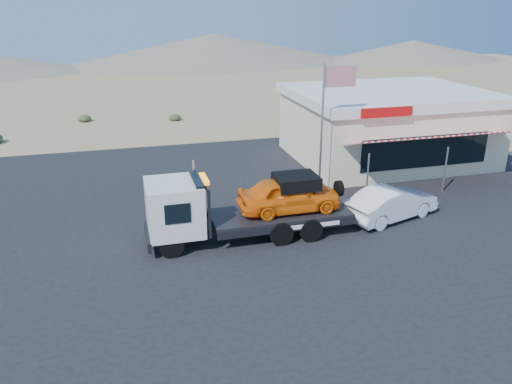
{
  "coord_description": "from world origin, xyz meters",
  "views": [
    {
      "loc": [
        -3.88,
        -15.71,
        8.45
      ],
      "look_at": [
        0.93,
        1.84,
        1.5
      ],
      "focal_mm": 35.0,
      "sensor_mm": 36.0,
      "label": 1
    }
  ],
  "objects_px": {
    "jerky_store": "(386,124)",
    "flagpole": "(327,115)",
    "tow_truck": "(244,204)",
    "white_sedan": "(392,203)"
  },
  "relations": [
    {
      "from": "tow_truck",
      "to": "flagpole",
      "type": "height_order",
      "value": "flagpole"
    },
    {
      "from": "jerky_store",
      "to": "flagpole",
      "type": "relative_size",
      "value": 1.73
    },
    {
      "from": "tow_truck",
      "to": "white_sedan",
      "type": "relative_size",
      "value": 1.84
    },
    {
      "from": "white_sedan",
      "to": "flagpole",
      "type": "height_order",
      "value": "flagpole"
    },
    {
      "from": "tow_truck",
      "to": "jerky_store",
      "type": "relative_size",
      "value": 0.74
    },
    {
      "from": "jerky_store",
      "to": "flagpole",
      "type": "xyz_separation_m",
      "value": [
        -5.57,
        -4.47,
        1.77
      ]
    },
    {
      "from": "tow_truck",
      "to": "white_sedan",
      "type": "bearing_deg",
      "value": 0.89
    },
    {
      "from": "white_sedan",
      "to": "jerky_store",
      "type": "distance_m",
      "value": 8.86
    },
    {
      "from": "tow_truck",
      "to": "white_sedan",
      "type": "height_order",
      "value": "tow_truck"
    },
    {
      "from": "tow_truck",
      "to": "jerky_store",
      "type": "height_order",
      "value": "jerky_store"
    }
  ]
}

